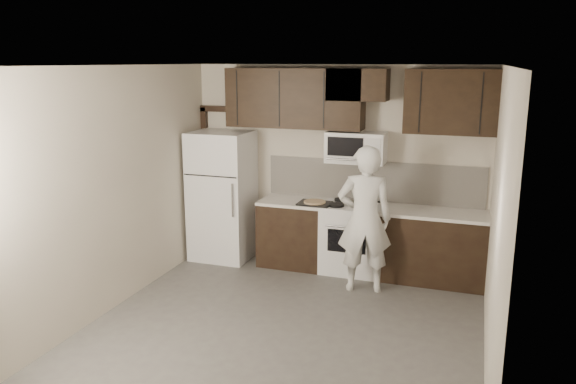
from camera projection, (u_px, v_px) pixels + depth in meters
The scene contains 14 objects.
floor at pixel (282, 331), 5.84m from camera, with size 4.50×4.50×0.00m, color #4E4C49.
back_wall at pixel (337, 166), 7.61m from camera, with size 4.00×4.00×0.00m, color #BCB0A0.
ceiling at pixel (281, 66), 5.23m from camera, with size 4.50×4.50×0.00m, color white.
counter_run at pixel (374, 240), 7.34m from camera, with size 2.95×0.64×0.91m.
stove at pixel (352, 237), 7.43m from camera, with size 0.76×0.66×0.94m.
backsplash at pixel (373, 181), 7.48m from camera, with size 2.90×0.02×0.54m, color beige.
upper_cabinets at pixel (351, 98), 7.17m from camera, with size 3.48×0.35×0.78m.
microwave at pixel (356, 147), 7.27m from camera, with size 0.76×0.42×0.40m.
refrigerator at pixel (222, 196), 7.87m from camera, with size 0.80×0.76×1.80m.
door_trim at pixel (208, 166), 8.20m from camera, with size 0.50×0.08×2.12m.
saucepan at pixel (364, 203), 7.12m from camera, with size 0.30×0.18×0.17m.
baking_tray at pixel (315, 203), 7.35m from camera, with size 0.42×0.32×0.02m, color black.
pizza at pixel (315, 202), 7.34m from camera, with size 0.29×0.29×0.02m, color #D1BD8C.
person at pixel (364, 219), 6.71m from camera, with size 0.65×0.43×1.79m, color white.
Camera 1 is at (1.79, -5.05, 2.74)m, focal length 35.00 mm.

